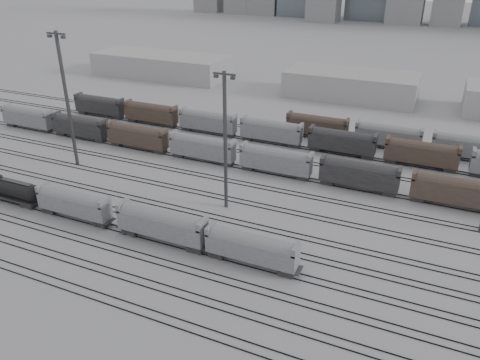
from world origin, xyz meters
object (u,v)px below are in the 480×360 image
at_px(hopper_car_a, 74,202).
at_px(hopper_car_c, 252,247).
at_px(hopper_car_b, 162,223).
at_px(light_mast_c, 225,139).
at_px(tank_car_b, 2,186).

height_order(hopper_car_a, hopper_car_c, hopper_car_a).
xyz_separation_m(hopper_car_b, light_mast_c, (4.31, 14.18, 9.68)).
bearing_deg(light_mast_c, hopper_car_a, -147.12).
bearing_deg(hopper_car_b, hopper_car_a, 180.00).
distance_m(hopper_car_a, hopper_car_c, 32.84).
height_order(hopper_car_a, light_mast_c, light_mast_c).
xyz_separation_m(hopper_car_a, hopper_car_c, (32.84, 0.00, -0.03)).
height_order(hopper_car_a, hopper_car_b, hopper_car_b).
height_order(hopper_car_b, light_mast_c, light_mast_c).
distance_m(hopper_car_c, light_mast_c, 20.47).
bearing_deg(tank_car_b, hopper_car_b, 0.00).
distance_m(hopper_car_a, light_mast_c, 27.95).
relative_size(tank_car_b, hopper_car_c, 1.34).
height_order(tank_car_b, hopper_car_a, hopper_car_a).
height_order(hopper_car_c, light_mast_c, light_mast_c).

